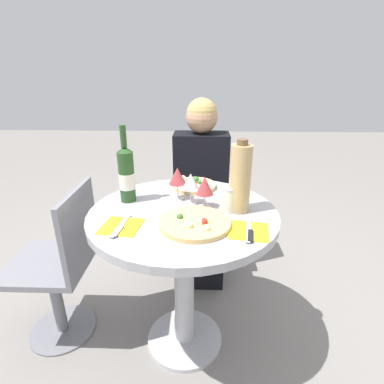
% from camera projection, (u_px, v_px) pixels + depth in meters
% --- Properties ---
extents(ground_plane, '(12.00, 12.00, 0.00)m').
position_uv_depth(ground_plane, '(185.00, 340.00, 1.63)').
color(ground_plane, gray).
rests_on(ground_plane, ground).
extents(dining_table, '(0.84, 0.84, 0.78)m').
position_uv_depth(dining_table, '(184.00, 243.00, 1.40)').
color(dining_table, '#B2B2B7').
rests_on(dining_table, ground_plane).
extents(chair_behind_diner, '(0.39, 0.39, 0.85)m').
position_uv_depth(chair_behind_diner, '(201.00, 208.00, 2.19)').
color(chair_behind_diner, slate).
rests_on(chair_behind_diner, ground_plane).
extents(seated_diner, '(0.36, 0.43, 1.20)m').
position_uv_depth(seated_diner, '(201.00, 199.00, 2.02)').
color(seated_diner, black).
rests_on(seated_diner, ground_plane).
extents(chair_empty_side, '(0.39, 0.39, 0.85)m').
position_uv_depth(chair_empty_side, '(61.00, 268.00, 1.53)').
color(chair_empty_side, slate).
rests_on(chair_empty_side, ground_plane).
extents(pizza_large, '(0.29, 0.29, 0.04)m').
position_uv_depth(pizza_large, '(195.00, 223.00, 1.20)').
color(pizza_large, '#DBB26B').
rests_on(pizza_large, dining_table).
extents(pizza_small_far, '(0.23, 0.23, 0.05)m').
position_uv_depth(pizza_small_far, '(194.00, 185.00, 1.59)').
color(pizza_small_far, '#E5C17F').
rests_on(pizza_small_far, dining_table).
extents(wine_bottle, '(0.07, 0.07, 0.36)m').
position_uv_depth(wine_bottle, '(126.00, 174.00, 1.39)').
color(wine_bottle, '#23471E').
rests_on(wine_bottle, dining_table).
extents(tall_carafe, '(0.09, 0.09, 0.32)m').
position_uv_depth(tall_carafe, '(240.00, 178.00, 1.28)').
color(tall_carafe, tan).
rests_on(tall_carafe, dining_table).
extents(sugar_shaker, '(0.07, 0.07, 0.11)m').
position_uv_depth(sugar_shaker, '(229.00, 199.00, 1.31)').
color(sugar_shaker, silver).
rests_on(sugar_shaker, dining_table).
extents(wine_glass_back_left, '(0.08, 0.08, 0.16)m').
position_uv_depth(wine_glass_back_left, '(177.00, 176.00, 1.41)').
color(wine_glass_back_left, silver).
rests_on(wine_glass_back_left, dining_table).
extents(wine_glass_front_right, '(0.08, 0.08, 0.15)m').
position_uv_depth(wine_glass_front_right, '(205.00, 186.00, 1.33)').
color(wine_glass_front_right, silver).
rests_on(wine_glass_front_right, dining_table).
extents(wine_glass_center, '(0.07, 0.07, 0.15)m').
position_uv_depth(wine_glass_center, '(191.00, 181.00, 1.37)').
color(wine_glass_center, silver).
rests_on(wine_glass_center, dining_table).
extents(place_setting_left, '(0.17, 0.19, 0.01)m').
position_uv_depth(place_setting_left, '(121.00, 226.00, 1.19)').
color(place_setting_left, yellow).
rests_on(place_setting_left, dining_table).
extents(place_setting_right, '(0.17, 0.19, 0.01)m').
position_uv_depth(place_setting_right, '(249.00, 231.00, 1.16)').
color(place_setting_right, yellow).
rests_on(place_setting_right, dining_table).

